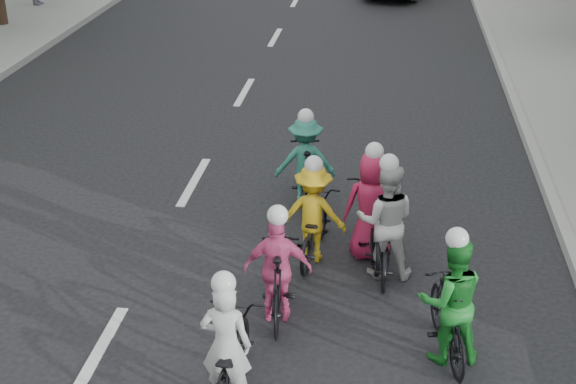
% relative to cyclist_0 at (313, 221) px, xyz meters
% --- Properties ---
extents(ground, '(120.00, 120.00, 0.00)m').
position_rel_cyclist_0_xyz_m(ground, '(-2.32, -2.67, -0.58)').
color(ground, black).
rests_on(ground, ground).
extents(curb_right, '(0.18, 80.00, 0.18)m').
position_rel_cyclist_0_xyz_m(curb_right, '(3.73, 7.33, -0.49)').
color(curb_right, '#999993').
rests_on(curb_right, ground).
extents(cyclist_0, '(0.99, 1.73, 1.61)m').
position_rel_cyclist_0_xyz_m(cyclist_0, '(0.00, 0.00, 0.00)').
color(cyclist_0, black).
rests_on(cyclist_0, ground).
extents(cyclist_1, '(1.05, 1.75, 1.66)m').
position_rel_cyclist_0_xyz_m(cyclist_1, '(-0.30, 1.75, 0.06)').
color(cyclist_1, black).
rests_on(cyclist_1, ground).
extents(cyclist_2, '(0.90, 1.94, 1.78)m').
position_rel_cyclist_0_xyz_m(cyclist_2, '(0.82, 0.19, 0.03)').
color(cyclist_2, black).
rests_on(cyclist_2, ground).
extents(cyclist_3, '(0.81, 1.67, 1.81)m').
position_rel_cyclist_0_xyz_m(cyclist_3, '(1.02, -0.30, 0.06)').
color(cyclist_3, black).
rests_on(cyclist_3, ground).
extents(cyclist_4, '(0.88, 1.68, 1.61)m').
position_rel_cyclist_0_xyz_m(cyclist_4, '(-0.28, -1.56, 0.01)').
color(cyclist_4, black).
rests_on(cyclist_4, ground).
extents(cyclist_5, '(0.68, 1.79, 1.65)m').
position_rel_cyclist_0_xyz_m(cyclist_5, '(-0.60, -3.21, -0.04)').
color(cyclist_5, black).
rests_on(cyclist_5, ground).
extents(cyclist_6, '(0.87, 1.66, 1.73)m').
position_rel_cyclist_0_xyz_m(cyclist_6, '(1.80, -2.12, 0.07)').
color(cyclist_6, black).
rests_on(cyclist_6, ground).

